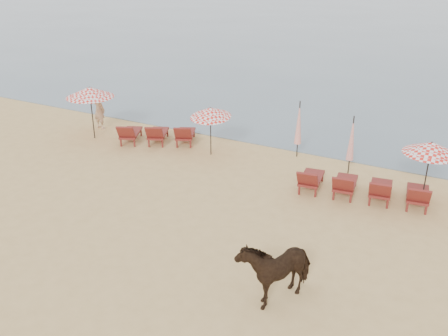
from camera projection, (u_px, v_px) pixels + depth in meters
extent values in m
plane|color=tan|center=(132.00, 278.00, 12.64)|extent=(120.00, 120.00, 0.00)
cube|color=maroon|center=(131.00, 133.00, 21.41)|extent=(1.26, 1.66, 0.09)
cube|color=maroon|center=(126.00, 133.00, 20.56)|extent=(0.84, 0.74, 0.66)
cube|color=maroon|center=(158.00, 133.00, 21.35)|extent=(1.26, 1.66, 0.09)
cube|color=maroon|center=(154.00, 133.00, 20.49)|extent=(0.84, 0.74, 0.66)
cube|color=maroon|center=(186.00, 134.00, 21.29)|extent=(1.26, 1.66, 0.09)
cube|color=maroon|center=(183.00, 134.00, 20.43)|extent=(0.84, 0.74, 0.66)
cube|color=maroon|center=(311.00, 178.00, 17.25)|extent=(0.87, 1.55, 0.08)
cube|color=maroon|center=(307.00, 180.00, 16.45)|extent=(0.74, 0.57, 0.65)
cube|color=maroon|center=(345.00, 183.00, 16.88)|extent=(0.87, 1.55, 0.08)
cube|color=maroon|center=(343.00, 185.00, 16.08)|extent=(0.74, 0.57, 0.65)
cube|color=maroon|center=(381.00, 188.00, 16.51)|extent=(0.87, 1.55, 0.08)
cube|color=maroon|center=(380.00, 190.00, 15.72)|extent=(0.74, 0.57, 0.65)
cube|color=maroon|center=(418.00, 194.00, 16.15)|extent=(0.87, 1.55, 0.08)
cube|color=maroon|center=(419.00, 196.00, 15.35)|extent=(0.74, 0.57, 0.65)
cylinder|color=black|center=(92.00, 115.00, 21.48)|extent=(0.05, 0.05, 2.12)
cone|color=red|center=(90.00, 92.00, 21.07)|extent=(2.02, 2.02, 0.43)
sphere|color=black|center=(89.00, 88.00, 20.99)|extent=(0.08, 0.08, 0.08)
cylinder|color=black|center=(211.00, 133.00, 19.80)|extent=(0.04, 0.04, 1.83)
cone|color=red|center=(210.00, 112.00, 19.44)|extent=(1.62, 1.65, 0.55)
sphere|color=black|center=(210.00, 108.00, 19.37)|extent=(0.07, 0.07, 0.07)
cylinder|color=black|center=(426.00, 175.00, 16.07)|extent=(0.04, 0.04, 1.94)
cone|color=red|center=(431.00, 148.00, 15.69)|extent=(1.73, 1.73, 0.39)
sphere|color=black|center=(432.00, 143.00, 15.62)|extent=(0.07, 0.07, 0.07)
cylinder|color=black|center=(298.00, 129.00, 19.51)|extent=(0.05, 0.05, 2.30)
cone|color=red|center=(299.00, 123.00, 19.40)|extent=(0.28, 0.28, 1.73)
cylinder|color=black|center=(351.00, 145.00, 18.07)|extent=(0.05, 0.05, 2.22)
cone|color=red|center=(352.00, 138.00, 17.96)|extent=(0.27, 0.27, 1.67)
imported|color=black|center=(276.00, 266.00, 11.75)|extent=(1.57, 2.09, 1.61)
imported|color=tan|center=(99.00, 109.00, 22.73)|extent=(0.71, 0.52, 1.80)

